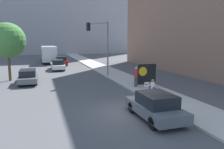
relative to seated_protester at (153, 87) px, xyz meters
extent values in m
plane|color=#4F4F51|center=(-2.74, -2.92, -0.78)|extent=(160.00, 160.00, 0.00)
cube|color=#B7B2A8|center=(0.69, 12.08, -0.71)|extent=(3.12, 90.00, 0.13)
cylinder|color=#474C56|center=(-0.16, -0.13, -0.42)|extent=(0.03, 0.03, 0.44)
cylinder|color=#474C56|center=(0.21, -0.13, -0.42)|extent=(0.03, 0.03, 0.44)
cylinder|color=#474C56|center=(-0.16, 0.24, -0.42)|extent=(0.03, 0.03, 0.44)
cylinder|color=#474C56|center=(0.21, 0.24, -0.42)|extent=(0.03, 0.03, 0.44)
cube|color=navy|center=(0.02, 0.06, -0.19)|extent=(0.40, 0.40, 0.02)
cube|color=navy|center=(0.02, 0.25, 0.01)|extent=(0.40, 0.02, 0.38)
cylinder|color=#424247|center=(0.02, -0.10, -0.09)|extent=(0.18, 0.42, 0.18)
cylinder|color=#424247|center=(0.02, -0.31, -0.42)|extent=(0.16, 0.16, 0.44)
cube|color=black|center=(0.02, -0.37, -0.59)|extent=(0.20, 0.28, 0.10)
cylinder|color=silver|center=(0.02, 0.09, 0.08)|extent=(0.34, 0.34, 0.52)
sphere|color=#936B4C|center=(0.02, 0.09, 0.45)|extent=(0.22, 0.22, 0.22)
cylinder|color=silver|center=(-0.31, 0.01, 0.16)|extent=(0.45, 0.09, 0.09)
cube|color=#EAE5C6|center=(-0.51, 0.01, 0.21)|extent=(0.41, 0.02, 0.34)
cube|color=navy|center=(-0.51, -0.01, 0.21)|extent=(0.31, 0.01, 0.08)
cylinder|color=#424247|center=(0.00, 3.12, -0.21)|extent=(0.28, 0.28, 0.86)
cylinder|color=#B23333|center=(0.00, 3.12, 0.56)|extent=(0.34, 0.34, 0.68)
sphere|color=beige|center=(0.00, 3.12, 1.02)|extent=(0.23, 0.23, 0.23)
cylinder|color=slate|center=(0.25, 3.36, 0.33)|extent=(0.06, 0.06, 1.95)
cylinder|color=slate|center=(2.16, 3.36, 0.33)|extent=(0.06, 0.06, 1.95)
cube|color=black|center=(1.21, 3.36, 0.38)|extent=(1.91, 0.02, 1.85)
cylinder|color=yellow|center=(0.79, 3.34, 0.66)|extent=(0.82, 0.01, 0.82)
cylinder|color=slate|center=(-0.52, 9.88, 2.45)|extent=(0.16, 0.16, 6.19)
cylinder|color=slate|center=(-1.80, 9.15, 5.25)|extent=(1.55, 2.60, 0.11)
cube|color=black|center=(-3.07, 8.42, 4.83)|extent=(0.41, 0.41, 0.84)
sphere|color=green|center=(-3.07, 8.42, 4.55)|extent=(0.18, 0.18, 0.18)
cube|color=#565B60|center=(-2.16, -4.16, -0.24)|extent=(1.83, 4.13, 0.54)
cube|color=black|center=(-2.16, -4.32, 0.35)|extent=(1.58, 2.15, 0.64)
cylinder|color=black|center=(-2.97, -2.88, -0.46)|extent=(0.22, 0.64, 0.64)
cylinder|color=black|center=(-1.35, -2.88, -0.46)|extent=(0.22, 0.64, 0.64)
cylinder|color=black|center=(-2.97, -5.44, -0.46)|extent=(0.22, 0.64, 0.64)
cylinder|color=black|center=(-1.35, -5.44, -0.46)|extent=(0.22, 0.64, 0.64)
cube|color=#565B60|center=(-9.21, 8.66, -0.26)|extent=(1.72, 4.70, 0.49)
cube|color=black|center=(-9.21, 8.47, 0.28)|extent=(1.48, 2.44, 0.59)
cylinder|color=black|center=(-9.96, 10.12, -0.46)|extent=(0.22, 0.64, 0.64)
cylinder|color=black|center=(-8.46, 10.12, -0.46)|extent=(0.22, 0.64, 0.64)
cylinder|color=black|center=(-9.96, 7.20, -0.46)|extent=(0.22, 0.64, 0.64)
cylinder|color=black|center=(-8.46, 7.20, -0.46)|extent=(0.22, 0.64, 0.64)
cube|color=white|center=(-5.66, 17.75, -0.23)|extent=(1.76, 4.78, 0.54)
cube|color=black|center=(-5.66, 17.55, 0.36)|extent=(1.51, 2.49, 0.64)
cylinder|color=black|center=(-6.43, 19.23, -0.46)|extent=(0.22, 0.64, 0.64)
cylinder|color=black|center=(-4.89, 19.23, -0.46)|extent=(0.22, 0.64, 0.64)
cylinder|color=black|center=(-6.43, 16.26, -0.46)|extent=(0.22, 0.64, 0.64)
cylinder|color=black|center=(-4.89, 16.26, -0.46)|extent=(0.22, 0.64, 0.64)
cube|color=maroon|center=(-4.65, 23.36, -0.22)|extent=(1.77, 4.26, 0.56)
cube|color=black|center=(-4.65, 23.19, 0.39)|extent=(1.53, 2.21, 0.66)
cylinder|color=black|center=(-5.42, 24.68, -0.46)|extent=(0.22, 0.64, 0.64)
cylinder|color=black|center=(-3.87, 24.68, -0.46)|extent=(0.22, 0.64, 0.64)
cylinder|color=black|center=(-5.42, 22.04, -0.46)|extent=(0.22, 0.64, 0.64)
cylinder|color=black|center=(-3.87, 22.04, -0.46)|extent=(0.22, 0.64, 0.64)
cube|color=silver|center=(-6.45, 30.04, 0.98)|extent=(2.50, 12.18, 2.64)
cube|color=black|center=(-6.45, 30.04, 1.13)|extent=(2.52, 11.57, 0.86)
cylinder|color=black|center=(-7.55, 33.81, -0.26)|extent=(0.30, 1.04, 1.04)
cylinder|color=black|center=(-5.35, 33.81, -0.26)|extent=(0.30, 1.04, 1.04)
cylinder|color=black|center=(-7.55, 26.26, -0.26)|extent=(0.30, 1.04, 1.04)
cylinder|color=black|center=(-5.35, 26.26, -0.26)|extent=(0.30, 1.04, 1.04)
cylinder|color=brown|center=(-11.10, 10.62, 0.69)|extent=(0.28, 0.28, 2.93)
sphere|color=#47843D|center=(-11.10, 10.62, 3.43)|extent=(3.63, 3.63, 3.63)
camera|label=1|loc=(-7.94, -14.30, 3.50)|focal=35.00mm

